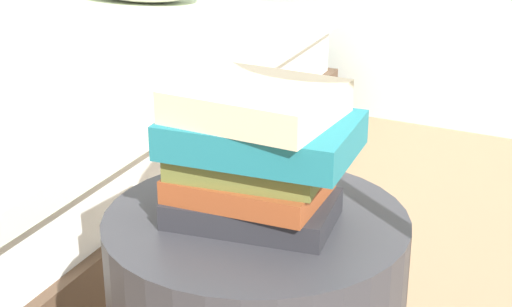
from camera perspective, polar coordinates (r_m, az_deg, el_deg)
The scene contains 6 objects.
bed at distance 2.64m, azimuth -16.78°, elevation 2.54°, with size 1.66×2.09×0.62m.
book_charcoal at distance 1.21m, azimuth -0.14°, elevation -3.98°, with size 0.25×0.15×0.04m, color #28282D.
book_rust at distance 1.20m, azimuth -0.48°, elevation -2.20°, with size 0.22×0.16×0.04m, color #994723.
book_olive at distance 1.20m, azimuth -0.19°, elevation -0.44°, with size 0.22×0.16×0.04m, color olive.
book_teal at distance 1.17m, azimuth 0.35°, elevation 1.29°, with size 0.27×0.19×0.05m, color #1E727F.
book_cream at distance 1.16m, azimuth -0.02°, elevation 3.78°, with size 0.22×0.19×0.05m, color beige.
Camera 1 is at (0.50, -0.98, 1.06)m, focal length 56.23 mm.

